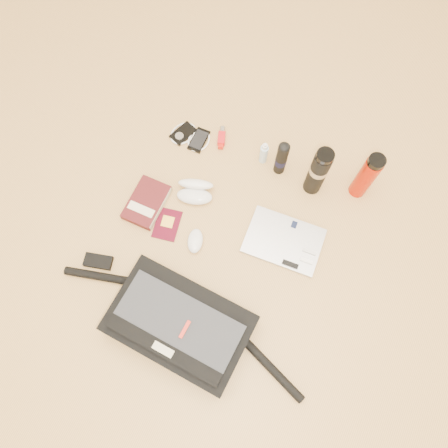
# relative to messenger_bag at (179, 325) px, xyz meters

# --- Properties ---
(ground) EXTENTS (4.00, 4.00, 0.00)m
(ground) POSITION_rel_messenger_bag_xyz_m (-0.01, 0.30, -0.06)
(ground) COLOR tan
(ground) RESTS_ON ground
(messenger_bag) EXTENTS (0.99, 0.32, 0.14)m
(messenger_bag) POSITION_rel_messenger_bag_xyz_m (0.00, 0.00, 0.00)
(messenger_bag) COLOR black
(messenger_bag) RESTS_ON ground
(laptop) EXTENTS (0.30, 0.22, 0.03)m
(laptop) POSITION_rel_messenger_bag_xyz_m (0.22, 0.46, -0.05)
(laptop) COLOR #ADADB0
(laptop) RESTS_ON ground
(book) EXTENTS (0.13, 0.20, 0.04)m
(book) POSITION_rel_messenger_bag_xyz_m (-0.34, 0.37, -0.04)
(book) COLOR #461113
(book) RESTS_ON ground
(passport) EXTENTS (0.12, 0.15, 0.01)m
(passport) POSITION_rel_messenger_bag_xyz_m (-0.23, 0.33, -0.06)
(passport) COLOR #470414
(passport) RESTS_ON ground
(mouse) EXTENTS (0.09, 0.11, 0.03)m
(mouse) POSITION_rel_messenger_bag_xyz_m (-0.10, 0.31, -0.05)
(mouse) COLOR white
(mouse) RESTS_ON ground
(sunglasses_case) EXTENTS (0.17, 0.16, 0.08)m
(sunglasses_case) POSITION_rel_messenger_bag_xyz_m (-0.19, 0.50, -0.03)
(sunglasses_case) COLOR silver
(sunglasses_case) RESTS_ON ground
(ipod) EXTENTS (0.12, 0.12, 0.01)m
(ipod) POSITION_rel_messenger_bag_xyz_m (-0.36, 0.73, -0.06)
(ipod) COLOR black
(ipod) RESTS_ON ground
(phone) EXTENTS (0.09, 0.12, 0.01)m
(phone) POSITION_rel_messenger_bag_xyz_m (-0.28, 0.73, -0.06)
(phone) COLOR black
(phone) RESTS_ON ground
(inhaler) EXTENTS (0.06, 0.10, 0.03)m
(inhaler) POSITION_rel_messenger_bag_xyz_m (-0.20, 0.77, -0.05)
(inhaler) COLOR red
(inhaler) RESTS_ON ground
(spray_bottle) EXTENTS (0.03, 0.03, 0.13)m
(spray_bottle) POSITION_rel_messenger_bag_xyz_m (-0.00, 0.76, -0.01)
(spray_bottle) COLOR silver
(spray_bottle) RESTS_ON ground
(aerosol_can) EXTENTS (0.05, 0.05, 0.20)m
(aerosol_can) POSITION_rel_messenger_bag_xyz_m (0.08, 0.74, 0.04)
(aerosol_can) COLOR black
(aerosol_can) RESTS_ON ground
(thermos_black) EXTENTS (0.09, 0.09, 0.27)m
(thermos_black) POSITION_rel_messenger_bag_xyz_m (0.23, 0.73, 0.07)
(thermos_black) COLOR black
(thermos_black) RESTS_ON ground
(thermos_red) EXTENTS (0.08, 0.08, 0.26)m
(thermos_red) POSITION_rel_messenger_bag_xyz_m (0.40, 0.79, 0.07)
(thermos_red) COLOR #AA1200
(thermos_red) RESTS_ON ground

